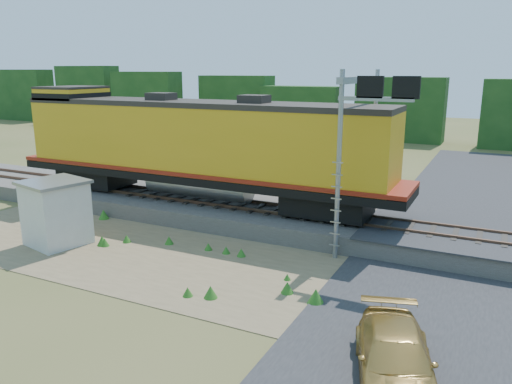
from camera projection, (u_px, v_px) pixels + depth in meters
The scene contains 11 objects.
ground at pixel (231, 273), 18.46m from camera, with size 140.00×140.00×0.00m, color #475123.
ballast at pixel (292, 220), 23.59m from camera, with size 70.00×5.00×0.80m, color slate.
rails at pixel (293, 211), 23.48m from camera, with size 70.00×1.54×0.16m.
dirt_shoulder at pixel (193, 260), 19.75m from camera, with size 26.00×8.00×0.03m, color #8C7754.
road at pixel (432, 301), 16.07m from camera, with size 7.00×66.00×0.86m.
tree_line_north at pixel (412, 113), 50.82m from camera, with size 130.00×3.00×6.50m.
weed_clumps at pixel (156, 257), 20.05m from camera, with size 15.00×6.20×0.56m, color #2F6F1F, non-canonical shape.
locomotive at pixel (192, 145), 25.18m from camera, with size 21.24×3.24×5.48m.
shed at pixel (56, 212), 21.25m from camera, with size 2.84×2.84×2.81m.
signal_gantry at pixel (365, 116), 20.34m from camera, with size 2.92×6.20×7.36m.
car at pixel (395, 360), 11.83m from camera, with size 1.79×4.39×1.27m, color #B08B41.
Camera 1 is at (8.46, -15.02, 7.32)m, focal length 35.00 mm.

